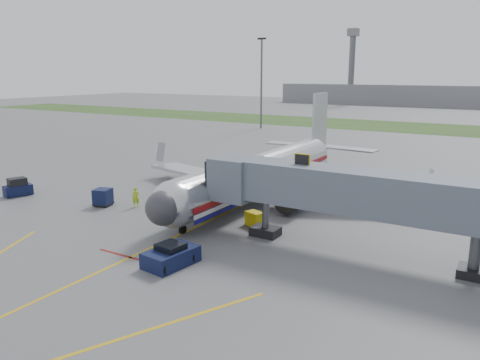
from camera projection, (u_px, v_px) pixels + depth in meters
The scene contains 16 objects.
ground at pixel (167, 240), 36.31m from camera, with size 400.00×400.00×0.00m, color #565659.
grass_strip at pixel (412, 127), 111.33m from camera, with size 300.00×25.00×0.01m, color #2D4C1E.
apron_markings at pixel (93, 275), 30.14m from camera, with size 21.52×50.00×0.01m.
airliner at pixel (261, 172), 48.42m from camera, with size 32.10×35.67×10.25m.
jet_bridge at pixel (352, 193), 32.98m from camera, with size 25.30×4.00×6.90m.
light_mast_left at pixel (261, 81), 107.38m from camera, with size 2.00×0.44×20.40m.
distant_terminal at pixel (429, 96), 182.16m from camera, with size 120.00×14.00×8.00m, color slate.
control_tower at pixel (352, 61), 190.15m from camera, with size 4.00×4.00×30.00m.
pushback_tug at pixel (171, 256), 31.58m from camera, with size 2.67×3.90×1.52m.
baggage_tug at pixel (18, 188), 49.37m from camera, with size 2.15×3.01×1.90m.
baggage_cart_a at pixel (194, 193), 46.83m from camera, with size 1.81×1.81×1.88m.
baggage_cart_b at pixel (103, 197), 45.63m from camera, with size 1.94×1.94×1.68m.
baggage_cart_c at pixel (225, 179), 54.14m from camera, with size 1.63×1.63×1.48m.
belt_loader at pixel (199, 206), 43.79m from camera, with size 2.71×4.21×2.01m.
ground_power_cart at pixel (255, 219), 39.81m from camera, with size 1.72×1.41×1.18m.
ramp_worker at pixel (136, 197), 45.15m from camera, with size 0.71×0.47×1.95m, color #ABD418.
Camera 1 is at (22.65, -26.42, 12.73)m, focal length 35.00 mm.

